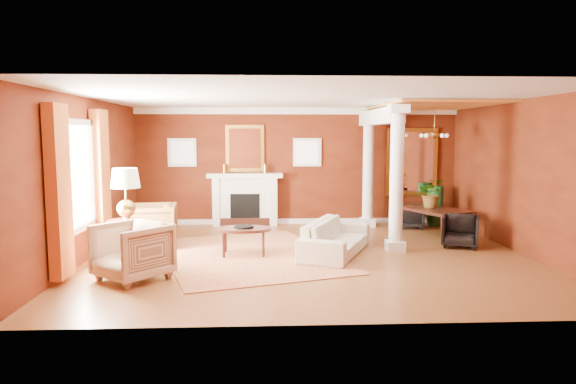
{
  "coord_description": "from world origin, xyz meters",
  "views": [
    {
      "loc": [
        -0.82,
        -9.33,
        2.25
      ],
      "look_at": [
        -0.37,
        0.39,
        1.15
      ],
      "focal_mm": 32.0,
      "sensor_mm": 36.0,
      "label": 1
    }
  ],
  "objects_px": {
    "sofa": "(336,232)",
    "side_table": "(126,199)",
    "coffee_table": "(244,230)",
    "armchair_stripe": "(132,249)",
    "armchair_leopard": "(152,223)",
    "dining_table": "(433,213)"
  },
  "relations": [
    {
      "from": "armchair_stripe",
      "to": "coffee_table",
      "type": "xyz_separation_m",
      "value": [
        1.66,
        1.55,
        -0.02
      ]
    },
    {
      "from": "armchair_leopard",
      "to": "dining_table",
      "type": "xyz_separation_m",
      "value": [
        6.05,
        1.06,
        -0.01
      ]
    },
    {
      "from": "sofa",
      "to": "armchair_leopard",
      "type": "height_order",
      "value": "armchair_leopard"
    },
    {
      "from": "armchair_leopard",
      "to": "armchair_stripe",
      "type": "height_order",
      "value": "armchair_stripe"
    },
    {
      "from": "sofa",
      "to": "armchair_stripe",
      "type": "bearing_deg",
      "value": 137.81
    },
    {
      "from": "sofa",
      "to": "armchair_stripe",
      "type": "xyz_separation_m",
      "value": [
        -3.38,
        -1.56,
        0.07
      ]
    },
    {
      "from": "armchair_stripe",
      "to": "sofa",
      "type": "bearing_deg",
      "value": 66.34
    },
    {
      "from": "armchair_stripe",
      "to": "side_table",
      "type": "bearing_deg",
      "value": 150.17
    },
    {
      "from": "sofa",
      "to": "coffee_table",
      "type": "distance_m",
      "value": 1.72
    },
    {
      "from": "coffee_table",
      "to": "armchair_stripe",
      "type": "bearing_deg",
      "value": -136.98
    },
    {
      "from": "sofa",
      "to": "side_table",
      "type": "height_order",
      "value": "side_table"
    },
    {
      "from": "sofa",
      "to": "armchair_leopard",
      "type": "distance_m",
      "value": 3.68
    },
    {
      "from": "armchair_leopard",
      "to": "armchair_stripe",
      "type": "bearing_deg",
      "value": -0.9
    },
    {
      "from": "dining_table",
      "to": "coffee_table",
      "type": "bearing_deg",
      "value": 89.77
    },
    {
      "from": "armchair_stripe",
      "to": "side_table",
      "type": "distance_m",
      "value": 1.19
    },
    {
      "from": "sofa",
      "to": "side_table",
      "type": "bearing_deg",
      "value": 122.54
    },
    {
      "from": "dining_table",
      "to": "side_table",
      "type": "bearing_deg",
      "value": 87.64
    },
    {
      "from": "armchair_leopard",
      "to": "dining_table",
      "type": "distance_m",
      "value": 6.14
    },
    {
      "from": "coffee_table",
      "to": "armchair_leopard",
      "type": "bearing_deg",
      "value": 156.88
    },
    {
      "from": "armchair_leopard",
      "to": "side_table",
      "type": "height_order",
      "value": "side_table"
    },
    {
      "from": "armchair_leopard",
      "to": "armchair_stripe",
      "type": "relative_size",
      "value": 0.98
    },
    {
      "from": "sofa",
      "to": "dining_table",
      "type": "height_order",
      "value": "dining_table"
    }
  ]
}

